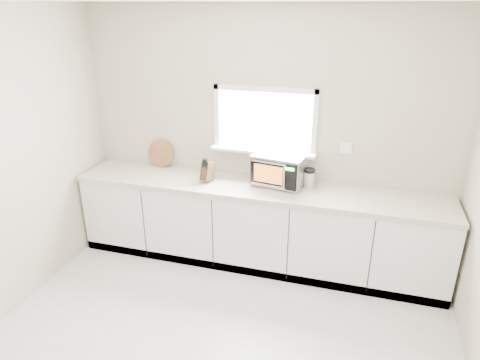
% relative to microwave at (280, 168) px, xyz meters
% --- Properties ---
extents(back_wall, '(4.00, 0.17, 2.70)m').
position_rel_microwave_xyz_m(back_wall, '(-0.21, 0.18, 0.27)').
color(back_wall, '#C3B39B').
rests_on(back_wall, ground).
extents(cabinets, '(3.92, 0.60, 0.88)m').
position_rel_microwave_xyz_m(cabinets, '(-0.21, -0.12, -0.65)').
color(cabinets, silver).
rests_on(cabinets, ground).
extents(countertop, '(3.92, 0.64, 0.04)m').
position_rel_microwave_xyz_m(countertop, '(-0.21, -0.13, -0.19)').
color(countertop, '#B7AD97').
rests_on(countertop, cabinets).
extents(microwave, '(0.57, 0.49, 0.33)m').
position_rel_microwave_xyz_m(microwave, '(0.00, 0.00, 0.00)').
color(microwave, black).
rests_on(microwave, countertop).
extents(knife_block, '(0.14, 0.21, 0.28)m').
position_rel_microwave_xyz_m(knife_block, '(-0.75, -0.15, -0.06)').
color(knife_block, '#452F18').
rests_on(knife_block, countertop).
extents(cutting_board, '(0.32, 0.08, 0.31)m').
position_rel_microwave_xyz_m(cutting_board, '(-1.42, 0.12, -0.02)').
color(cutting_board, brown).
rests_on(cutting_board, countertop).
extents(coffee_grinder, '(0.14, 0.14, 0.20)m').
position_rel_microwave_xyz_m(coffee_grinder, '(0.31, 0.00, -0.07)').
color(coffee_grinder, '#B6B9BE').
rests_on(coffee_grinder, countertop).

